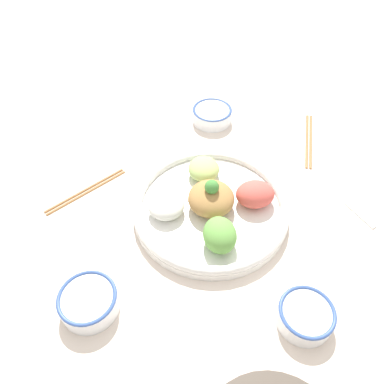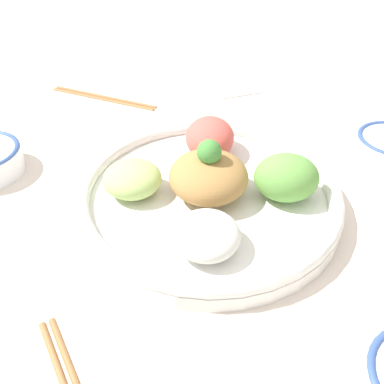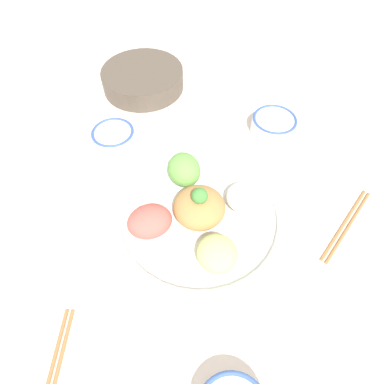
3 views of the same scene
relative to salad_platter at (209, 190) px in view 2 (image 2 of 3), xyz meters
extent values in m
plane|color=silver|center=(0.03, -0.02, -0.03)|extent=(2.40, 2.40, 0.00)
cylinder|color=white|center=(0.00, 0.00, -0.02)|extent=(0.35, 0.35, 0.02)
torus|color=white|center=(0.00, 0.00, 0.00)|extent=(0.35, 0.35, 0.02)
ellipsoid|color=#6BAD4C|center=(-0.10, -0.02, 0.03)|extent=(0.09, 0.08, 0.06)
ellipsoid|color=#E55B51|center=(0.02, -0.10, 0.02)|extent=(0.08, 0.10, 0.05)
ellipsoid|color=#B7DB7A|center=(0.10, 0.02, 0.02)|extent=(0.09, 0.09, 0.04)
ellipsoid|color=white|center=(-0.02, 0.10, 0.01)|extent=(0.09, 0.09, 0.04)
ellipsoid|color=#AD7F47|center=(0.00, 0.00, 0.02)|extent=(0.10, 0.10, 0.06)
sphere|color=#478E3D|center=(0.00, 0.00, 0.06)|extent=(0.03, 0.03, 0.03)
cylinder|color=#9E6B3D|center=(0.26, -0.26, -0.02)|extent=(0.22, 0.05, 0.01)
cylinder|color=#9E6B3D|center=(0.25, -0.27, -0.02)|extent=(0.22, 0.05, 0.01)
cube|color=white|center=(0.00, -0.34, -0.02)|extent=(0.08, 0.06, 0.01)
ellipsoid|color=white|center=(0.05, -0.31, -0.02)|extent=(0.06, 0.05, 0.01)
camera|label=1|loc=(-0.53, 0.03, 0.65)|focal=35.00mm
camera|label=2|loc=(-0.08, 0.46, 0.36)|focal=42.00mm
camera|label=3|loc=(0.34, -0.06, 0.54)|focal=30.00mm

